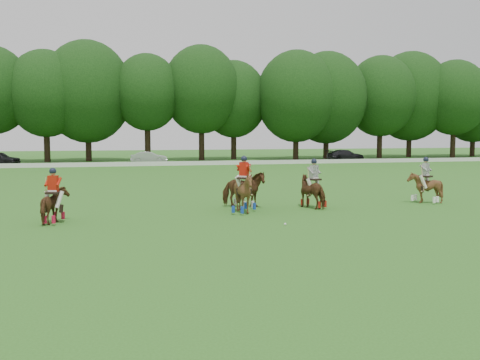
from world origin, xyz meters
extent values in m
plane|color=#2D621C|center=(0.00, 0.00, 0.00)|extent=(180.00, 180.00, 0.00)
cylinder|color=black|center=(-11.63, 48.49, 2.32)|extent=(0.70, 0.70, 4.64)
ellipsoid|color=black|center=(-11.63, 48.49, 7.95)|extent=(8.80, 8.80, 10.13)
cylinder|color=black|center=(-6.99, 49.52, 2.16)|extent=(0.70, 0.70, 4.31)
ellipsoid|color=black|center=(-6.99, 49.52, 8.31)|extent=(10.67, 10.67, 12.27)
cylinder|color=black|center=(-0.04, 48.00, 2.62)|extent=(0.70, 0.70, 5.24)
ellipsoid|color=black|center=(-0.04, 48.00, 8.26)|extent=(8.06, 8.06, 9.26)
cylinder|color=black|center=(6.63, 48.24, 2.59)|extent=(0.70, 0.70, 5.19)
ellipsoid|color=black|center=(6.63, 48.24, 8.75)|extent=(9.50, 9.50, 10.92)
cylinder|color=black|center=(11.06, 49.62, 2.24)|extent=(0.70, 0.70, 4.48)
ellipsoid|color=black|center=(11.06, 49.62, 7.71)|extent=(8.60, 8.60, 9.89)
cylinder|color=black|center=(18.54, 46.82, 2.11)|extent=(0.70, 0.70, 4.21)
ellipsoid|color=black|center=(18.54, 46.82, 8.00)|extent=(10.11, 10.11, 11.63)
cylinder|color=black|center=(23.25, 48.17, 2.03)|extent=(0.70, 0.70, 4.07)
ellipsoid|color=black|center=(23.25, 48.17, 7.99)|extent=(10.46, 10.46, 12.03)
cylinder|color=black|center=(31.16, 48.38, 2.40)|extent=(0.70, 0.70, 4.79)
ellipsoid|color=black|center=(31.16, 48.38, 8.35)|extent=(9.47, 9.47, 10.89)
cylinder|color=black|center=(36.59, 49.92, 2.22)|extent=(0.70, 0.70, 4.44)
ellipsoid|color=black|center=(36.59, 49.92, 8.51)|extent=(10.84, 10.84, 12.47)
cylinder|color=black|center=(41.42, 46.74, 2.43)|extent=(0.70, 0.70, 4.86)
ellipsoid|color=black|center=(41.42, 46.74, 8.21)|extent=(8.94, 8.94, 10.28)
cylinder|color=black|center=(46.86, 49.73, 1.95)|extent=(0.70, 0.70, 3.90)
ellipsoid|color=black|center=(46.86, 49.73, 7.38)|extent=(9.29, 9.29, 10.68)
cube|color=white|center=(0.00, 38.00, 0.22)|extent=(120.00, 0.10, 0.44)
imported|color=#ACABB1|center=(-0.32, 42.50, 0.66)|extent=(4.15, 1.88, 1.32)
imported|color=black|center=(23.41, 42.50, 0.68)|extent=(4.70, 1.99, 1.35)
imported|color=#462612|center=(-6.90, 3.37, 0.67)|extent=(1.12, 1.72, 1.34)
cube|color=black|center=(-6.90, 3.37, 1.16)|extent=(0.57, 0.66, 0.08)
cylinder|color=tan|center=(-7.19, 3.45, 1.08)|extent=(0.08, 0.21, 1.29)
imported|color=#462612|center=(1.05, 5.71, 0.82)|extent=(1.78, 1.57, 1.65)
cube|color=black|center=(1.05, 5.71, 1.43)|extent=(0.50, 0.60, 0.08)
cylinder|color=tan|center=(1.35, 5.74, 1.35)|extent=(0.05, 0.21, 1.29)
imported|color=#462612|center=(0.66, 4.16, 0.86)|extent=(2.05, 2.08, 1.71)
cube|color=black|center=(0.66, 4.16, 1.49)|extent=(0.69, 0.71, 0.08)
cylinder|color=tan|center=(0.89, 3.97, 1.41)|extent=(0.16, 0.18, 1.29)
imported|color=#462612|center=(4.10, 4.89, 0.75)|extent=(1.43, 1.94, 1.49)
cube|color=black|center=(4.10, 4.89, 1.30)|extent=(0.62, 0.69, 0.08)
cylinder|color=tan|center=(3.83, 4.77, 1.22)|extent=(0.11, 0.21, 1.29)
imported|color=#462612|center=(9.94, 5.12, 0.75)|extent=(1.75, 1.80, 1.50)
cube|color=black|center=(9.94, 5.12, 1.30)|extent=(0.67, 0.71, 0.08)
cylinder|color=tan|center=(9.68, 4.96, 1.22)|extent=(0.14, 0.19, 1.29)
sphere|color=white|center=(1.36, 0.83, 0.04)|extent=(0.09, 0.09, 0.09)
camera|label=1|loc=(-4.97, -17.55, 3.37)|focal=40.00mm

